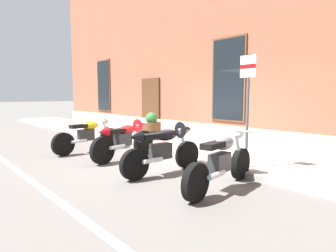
% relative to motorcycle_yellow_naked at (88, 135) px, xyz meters
% --- Properties ---
extents(ground_plane, '(140.00, 140.00, 0.00)m').
position_rel_motorcycle_yellow_naked_xyz_m(ground_plane, '(2.33, 1.09, -0.48)').
color(ground_plane, '#565451').
extents(sidewalk, '(28.74, 2.37, 0.12)m').
position_rel_motorcycle_yellow_naked_xyz_m(sidewalk, '(2.33, 2.27, -0.41)').
color(sidewalk, gray).
rests_on(sidewalk, ground_plane).
extents(lane_stripe, '(28.74, 0.12, 0.01)m').
position_rel_motorcycle_yellow_naked_xyz_m(lane_stripe, '(2.33, -2.11, -0.47)').
color(lane_stripe, silver).
rests_on(lane_stripe, ground_plane).
extents(brick_pub_facade, '(22.74, 6.41, 9.01)m').
position_rel_motorcycle_yellow_naked_xyz_m(brick_pub_facade, '(2.33, 6.61, 4.02)').
color(brick_pub_facade, brown).
rests_on(brick_pub_facade, ground_plane).
extents(motorcycle_yellow_naked, '(0.62, 2.15, 0.95)m').
position_rel_motorcycle_yellow_naked_xyz_m(motorcycle_yellow_naked, '(0.00, 0.00, 0.00)').
color(motorcycle_yellow_naked, black).
rests_on(motorcycle_yellow_naked, ground_plane).
extents(motorcycle_red_sport, '(0.68, 2.07, 0.99)m').
position_rel_motorcycle_yellow_naked_xyz_m(motorcycle_red_sport, '(1.49, 0.33, 0.07)').
color(motorcycle_red_sport, black).
rests_on(motorcycle_red_sport, ground_plane).
extents(motorcycle_black_sport, '(0.62, 2.02, 1.06)m').
position_rel_motorcycle_yellow_naked_xyz_m(motorcycle_black_sport, '(3.21, 0.18, 0.10)').
color(motorcycle_black_sport, black).
rests_on(motorcycle_black_sport, ground_plane).
extents(motorcycle_grey_naked, '(0.65, 2.15, 0.99)m').
position_rel_motorcycle_yellow_naked_xyz_m(motorcycle_grey_naked, '(4.61, 0.25, 0.01)').
color(motorcycle_grey_naked, black).
rests_on(motorcycle_grey_naked, ground_plane).
extents(parking_sign, '(0.36, 0.07, 2.34)m').
position_rel_motorcycle_yellow_naked_xyz_m(parking_sign, '(4.29, 1.47, 1.16)').
color(parking_sign, '#4C4C51').
rests_on(parking_sign, sidewalk).
extents(barrel_planter, '(0.66, 0.66, 0.92)m').
position_rel_motorcycle_yellow_naked_xyz_m(barrel_planter, '(-0.02, 2.34, 0.03)').
color(barrel_planter, brown).
rests_on(barrel_planter, sidewalk).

